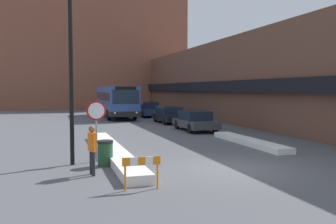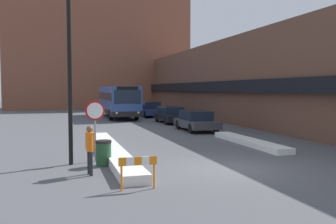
{
  "view_description": "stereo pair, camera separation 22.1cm",
  "coord_description": "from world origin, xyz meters",
  "px_view_note": "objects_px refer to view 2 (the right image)",
  "views": [
    {
      "loc": [
        -5.95,
        -12.08,
        2.85
      ],
      "look_at": [
        -0.29,
        6.62,
        1.65
      ],
      "focal_mm": 40.0,
      "sensor_mm": 36.0,
      "label": 1
    },
    {
      "loc": [
        -5.74,
        -12.15,
        2.85
      ],
      "look_at": [
        -0.29,
        6.62,
        1.65
      ],
      "focal_mm": 40.0,
      "sensor_mm": 36.0,
      "label": 2
    }
  ],
  "objects_px": {
    "parked_car_middle": "(171,115)",
    "pedestrian": "(90,145)",
    "street_lamp": "(77,51)",
    "construction_barricade": "(138,166)",
    "parked_car_back": "(150,109)",
    "city_bus": "(118,101)",
    "parked_car_front": "(196,121)",
    "trash_bin": "(104,153)",
    "stop_sign": "(95,118)"
  },
  "relations": [
    {
      "from": "stop_sign",
      "to": "construction_barricade",
      "type": "xyz_separation_m",
      "value": [
        0.77,
        -4.53,
        -1.07
      ]
    },
    {
      "from": "pedestrian",
      "to": "trash_bin",
      "type": "height_order",
      "value": "pedestrian"
    },
    {
      "from": "stop_sign",
      "to": "pedestrian",
      "type": "xyz_separation_m",
      "value": [
        -0.39,
        -2.3,
        -0.75
      ]
    },
    {
      "from": "trash_bin",
      "to": "construction_barricade",
      "type": "distance_m",
      "value": 3.65
    },
    {
      "from": "city_bus",
      "to": "trash_bin",
      "type": "xyz_separation_m",
      "value": [
        -4.09,
        -23.46,
        -1.21
      ]
    },
    {
      "from": "pedestrian",
      "to": "construction_barricade",
      "type": "distance_m",
      "value": 2.53
    },
    {
      "from": "construction_barricade",
      "to": "parked_car_middle",
      "type": "bearing_deg",
      "value": 70.86
    },
    {
      "from": "trash_bin",
      "to": "construction_barricade",
      "type": "bearing_deg",
      "value": -81.23
    },
    {
      "from": "parked_car_middle",
      "to": "stop_sign",
      "type": "bearing_deg",
      "value": -116.64
    },
    {
      "from": "parked_car_middle",
      "to": "pedestrian",
      "type": "distance_m",
      "value": 19.24
    },
    {
      "from": "trash_bin",
      "to": "stop_sign",
      "type": "bearing_deg",
      "value": 103.1
    },
    {
      "from": "stop_sign",
      "to": "pedestrian",
      "type": "height_order",
      "value": "stop_sign"
    },
    {
      "from": "city_bus",
      "to": "trash_bin",
      "type": "bearing_deg",
      "value": -99.88
    },
    {
      "from": "stop_sign",
      "to": "pedestrian",
      "type": "bearing_deg",
      "value": -99.5
    },
    {
      "from": "trash_bin",
      "to": "street_lamp",
      "type": "bearing_deg",
      "value": 147.74
    },
    {
      "from": "parked_car_front",
      "to": "street_lamp",
      "type": "xyz_separation_m",
      "value": [
        -8.3,
        -9.46,
        3.57
      ]
    },
    {
      "from": "parked_car_back",
      "to": "construction_barricade",
      "type": "xyz_separation_m",
      "value": [
        -6.85,
        -27.0,
        -0.09
      ]
    },
    {
      "from": "parked_car_back",
      "to": "stop_sign",
      "type": "relative_size",
      "value": 1.85
    },
    {
      "from": "parked_car_front",
      "to": "parked_car_middle",
      "type": "relative_size",
      "value": 0.93
    },
    {
      "from": "parked_car_front",
      "to": "pedestrian",
      "type": "relative_size",
      "value": 2.68
    },
    {
      "from": "city_bus",
      "to": "stop_sign",
      "type": "distance_m",
      "value": 22.94
    },
    {
      "from": "parked_car_middle",
      "to": "construction_barricade",
      "type": "distance_m",
      "value": 20.88
    },
    {
      "from": "parked_car_back",
      "to": "construction_barricade",
      "type": "bearing_deg",
      "value": -104.23
    },
    {
      "from": "parked_car_front",
      "to": "street_lamp",
      "type": "bearing_deg",
      "value": -131.24
    },
    {
      "from": "city_bus",
      "to": "stop_sign",
      "type": "xyz_separation_m",
      "value": [
        -4.3,
        -22.54,
        0.05
      ]
    },
    {
      "from": "city_bus",
      "to": "parked_car_middle",
      "type": "bearing_deg",
      "value": -65.71
    },
    {
      "from": "city_bus",
      "to": "pedestrian",
      "type": "distance_m",
      "value": 25.29
    },
    {
      "from": "stop_sign",
      "to": "street_lamp",
      "type": "height_order",
      "value": "street_lamp"
    },
    {
      "from": "street_lamp",
      "to": "construction_barricade",
      "type": "height_order",
      "value": "street_lamp"
    },
    {
      "from": "street_lamp",
      "to": "construction_barricade",
      "type": "xyz_separation_m",
      "value": [
        1.45,
        -4.17,
        -3.59
      ]
    },
    {
      "from": "pedestrian",
      "to": "stop_sign",
      "type": "bearing_deg",
      "value": 163.0
    },
    {
      "from": "parked_car_middle",
      "to": "pedestrian",
      "type": "bearing_deg",
      "value": -114.59
    },
    {
      "from": "construction_barricade",
      "to": "street_lamp",
      "type": "bearing_deg",
      "value": 109.17
    },
    {
      "from": "parked_car_middle",
      "to": "street_lamp",
      "type": "distance_m",
      "value": 17.98
    },
    {
      "from": "city_bus",
      "to": "parked_car_front",
      "type": "xyz_separation_m",
      "value": [
        3.32,
        -13.44,
        -1.0
      ]
    },
    {
      "from": "city_bus",
      "to": "parked_car_back",
      "type": "relative_size",
      "value": 2.5
    },
    {
      "from": "street_lamp",
      "to": "city_bus",
      "type": "bearing_deg",
      "value": 77.73
    },
    {
      "from": "parked_car_middle",
      "to": "stop_sign",
      "type": "distance_m",
      "value": 17.03
    },
    {
      "from": "stop_sign",
      "to": "construction_barricade",
      "type": "relative_size",
      "value": 2.17
    },
    {
      "from": "city_bus",
      "to": "street_lamp",
      "type": "relative_size",
      "value": 1.59
    },
    {
      "from": "pedestrian",
      "to": "trash_bin",
      "type": "distance_m",
      "value": 1.58
    },
    {
      "from": "parked_car_back",
      "to": "pedestrian",
      "type": "height_order",
      "value": "pedestrian"
    },
    {
      "from": "parked_car_back",
      "to": "stop_sign",
      "type": "bearing_deg",
      "value": -108.73
    },
    {
      "from": "parked_car_front",
      "to": "street_lamp",
      "type": "distance_m",
      "value": 13.08
    },
    {
      "from": "city_bus",
      "to": "street_lamp",
      "type": "bearing_deg",
      "value": -102.27
    },
    {
      "from": "street_lamp",
      "to": "construction_barricade",
      "type": "relative_size",
      "value": 6.32
    },
    {
      "from": "city_bus",
      "to": "construction_barricade",
      "type": "relative_size",
      "value": 10.02
    },
    {
      "from": "pedestrian",
      "to": "parked_car_back",
      "type": "bearing_deg",
      "value": 154.59
    },
    {
      "from": "parked_car_front",
      "to": "pedestrian",
      "type": "xyz_separation_m",
      "value": [
        -8.0,
        -11.4,
        0.3
      ]
    },
    {
      "from": "parked_car_back",
      "to": "construction_barricade",
      "type": "distance_m",
      "value": 27.85
    }
  ]
}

